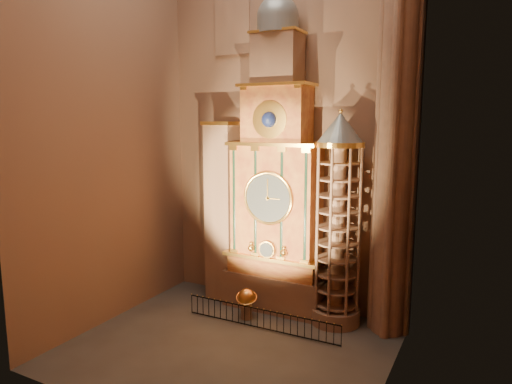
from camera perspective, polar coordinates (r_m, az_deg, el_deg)
The scene contains 11 objects.
floor at distance 22.14m, azimuth -3.35°, elevation -18.67°, with size 14.00×14.00×0.00m, color #383330.
wall_back at distance 24.96m, azimuth 3.65°, elevation 10.62°, with size 22.00×22.00×0.00m, color #8E654C.
wall_left at distance 24.03m, azimuth -18.30°, elevation 10.27°, with size 22.00×22.00×0.00m, color #8E654C.
wall_right at distance 17.09m, azimuth 17.24°, elevation 11.05°, with size 22.00×22.00×0.00m, color #8E654C.
astronomical_clock at distance 24.27m, azimuth 2.55°, elevation 0.45°, with size 5.60×2.41×16.70m.
portrait_tower at distance 26.15m, azimuth -4.22°, elevation -2.35°, with size 1.80×1.60×10.20m.
stair_turret at distance 23.04m, azimuth 10.16°, elevation -3.71°, with size 2.50×2.50×10.80m.
gothic_pier at distance 22.17m, azimuth 17.34°, elevation 10.46°, with size 2.04×2.04×22.00m.
stained_glass_window at distance 27.08m, azimuth -3.00°, elevation 22.25°, with size 2.20×0.14×5.20m.
celestial_globe at distance 24.42m, azimuth -1.19°, elevation -13.44°, with size 1.41×1.38×1.61m.
iron_railing at distance 23.40m, azimuth 0.57°, elevation -15.57°, with size 8.21×0.16×1.01m.
Camera 1 is at (10.19, -16.78, 10.24)m, focal length 32.00 mm.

